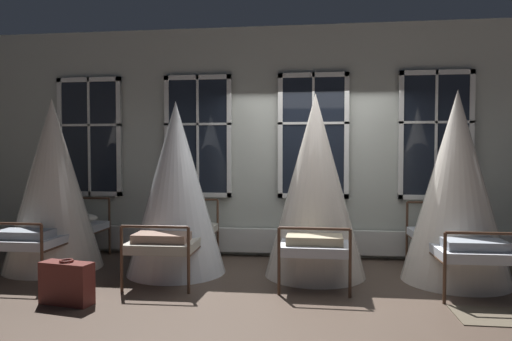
# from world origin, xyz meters

# --- Properties ---
(ground) EXTENTS (22.28, 22.28, 0.00)m
(ground) POSITION_xyz_m (0.00, 0.00, 0.00)
(ground) COLOR #4C3D33
(back_wall_with_windows) EXTENTS (12.14, 0.10, 3.51)m
(back_wall_with_windows) POSITION_xyz_m (0.00, 1.39, 1.76)
(back_wall_with_windows) COLOR #B2B7AD
(back_wall_with_windows) RESTS_ON ground
(window_bank) EXTENTS (8.12, 0.10, 2.71)m
(window_bank) POSITION_xyz_m (0.00, 1.27, 1.10)
(window_bank) COLOR black
(window_bank) RESTS_ON ground
(cot_first) EXTENTS (1.30, 1.84, 2.33)m
(cot_first) POSITION_xyz_m (-3.54, 0.23, 1.13)
(cot_first) COLOR #4C3323
(cot_first) RESTS_ON ground
(cot_second) EXTENTS (1.30, 1.85, 2.26)m
(cot_second) POSITION_xyz_m (-1.80, 0.21, 1.10)
(cot_second) COLOR #4C3323
(cot_second) RESTS_ON ground
(cot_third) EXTENTS (1.30, 1.85, 2.35)m
(cot_third) POSITION_xyz_m (0.03, 0.30, 1.14)
(cot_third) COLOR #4C3323
(cot_third) RESTS_ON ground
(cot_fourth) EXTENTS (1.30, 1.85, 2.35)m
(cot_fourth) POSITION_xyz_m (1.74, 0.21, 1.14)
(cot_fourth) COLOR #4C3323
(cot_fourth) RESTS_ON ground
(rug_fourth) EXTENTS (0.80, 0.56, 0.01)m
(rug_fourth) POSITION_xyz_m (1.77, -1.04, 0.01)
(rug_fourth) COLOR brown
(rug_fourth) RESTS_ON ground
(suitcase_dark) EXTENTS (0.59, 0.31, 0.47)m
(suitcase_dark) POSITION_xyz_m (-2.56, -1.18, 0.22)
(suitcase_dark) COLOR #5B231E
(suitcase_dark) RESTS_ON ground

